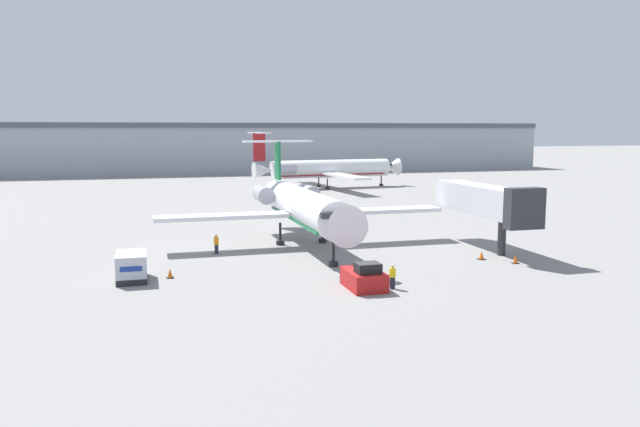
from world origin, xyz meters
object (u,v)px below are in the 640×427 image
worker_by_wing (216,244)px  traffic_cone_left (170,273)px  pushback_tug (364,278)px  airplane_parked_far_left (326,169)px  airplane_main (303,206)px  worker_near_tug (392,276)px  traffic_cone_mid (515,259)px  jet_bridge (486,201)px  traffic_cone_right (482,256)px  luggage_cart (132,267)px

worker_by_wing → traffic_cone_left: worker_by_wing is taller
pushback_tug → airplane_parked_far_left: size_ratio=0.12×
airplane_main → worker_near_tug: 17.82m
traffic_cone_mid → jet_bridge: 7.39m
airplane_parked_far_left → jet_bridge: 61.04m
traffic_cone_left → traffic_cone_mid: size_ratio=0.90×
traffic_cone_right → jet_bridge: size_ratio=0.05×
pushback_tug → worker_by_wing: bearing=119.7°
pushback_tug → jet_bridge: jet_bridge is taller
airplane_main → jet_bridge: (15.44, -6.51, 0.70)m
airplane_main → traffic_cone_left: (-12.73, -10.13, -3.40)m
traffic_cone_left → airplane_main: bearing=38.5°
airplane_main → luggage_cart: (-15.43, -10.12, -2.74)m
airplane_main → worker_near_tug: (1.90, -17.48, -2.88)m
traffic_cone_right → worker_near_tug: bearing=-147.4°
traffic_cone_right → traffic_cone_mid: size_ratio=0.81×
worker_by_wing → traffic_cone_mid: bearing=-24.6°
traffic_cone_left → airplane_parked_far_left: bearing=64.4°
worker_near_tug → traffic_cone_mid: (12.82, 4.84, -0.49)m
worker_near_tug → jet_bridge: 17.79m
pushback_tug → traffic_cone_mid: pushback_tug is taller
traffic_cone_right → airplane_parked_far_left: (5.35, 64.94, 3.28)m
worker_by_wing → traffic_cone_right: 22.90m
airplane_parked_far_left → traffic_cone_right: bearing=-94.7°
luggage_cart → jet_bridge: bearing=6.7°
traffic_cone_left → jet_bridge: size_ratio=0.05×
airplane_main → traffic_cone_right: (12.87, -10.47, -3.44)m
airplane_parked_far_left → luggage_cart: bearing=-117.5°
airplane_parked_far_left → worker_by_wing: bearing=-115.2°
luggage_cart → traffic_cone_right: size_ratio=5.57×
pushback_tug → worker_near_tug: (1.87, -0.62, 0.14)m
luggage_cart → traffic_cone_right: luggage_cart is taller
luggage_cart → worker_near_tug: luggage_cart is taller
pushback_tug → worker_by_wing: pushback_tug is taller
airplane_main → traffic_cone_left: airplane_main is taller
luggage_cart → worker_near_tug: (17.34, -7.36, -0.13)m
luggage_cart → worker_by_wing: luggage_cart is taller
traffic_cone_mid → luggage_cart: bearing=175.2°
traffic_cone_mid → airplane_parked_far_left: airplane_parked_far_left is taller
worker_by_wing → airplane_parked_far_left: airplane_parked_far_left is taller
luggage_cart → airplane_parked_far_left: size_ratio=0.11×
traffic_cone_left → jet_bridge: bearing=7.3°
traffic_cone_right → airplane_parked_far_left: bearing=85.3°
traffic_cone_mid → airplane_parked_far_left: (3.50, 67.11, 3.20)m
airplane_parked_far_left → traffic_cone_mid: bearing=-93.0°
jet_bridge → traffic_cone_left: bearing=-172.7°
luggage_cart → traffic_cone_left: 2.78m
worker_near_tug → airplane_parked_far_left: bearing=77.2°
luggage_cart → traffic_cone_left: bearing=-0.2°
worker_near_tug → traffic_cone_mid: 13.72m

